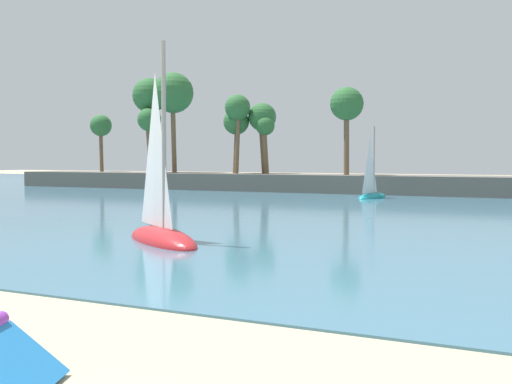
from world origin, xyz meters
TOP-DOWN VIEW (x-y plane):
  - sea at (0.00, 52.16)m, footprint 220.00×86.13m
  - palm_headland at (-2.94, 55.32)m, footprint 97.17×6.00m
  - sailboat_near_shore at (-6.15, 18.31)m, footprint 5.76×4.87m
  - sailboat_toward_headland at (-5.11, 48.23)m, footprint 2.18×4.65m

SIDE VIEW (x-z plane):
  - sea at x=0.00m, z-range 0.00..0.06m
  - sailboat_toward_headland at x=-5.11m, z-range -2.60..3.89m
  - sailboat_near_shore at x=-6.15m, z-range -3.42..5.07m
  - palm_headland at x=-2.94m, z-range -3.19..9.78m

